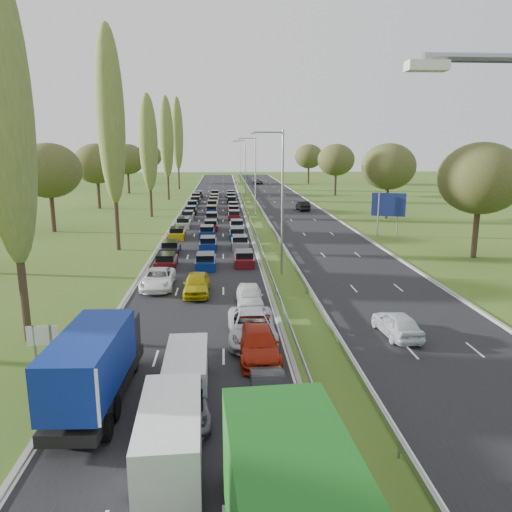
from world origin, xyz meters
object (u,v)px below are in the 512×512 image
object	(u,v)px
info_sign	(43,340)
direction_sign	(388,207)
white_van_rear	(187,369)
white_van_front	(171,432)
blue_lorry	(97,363)
near_car_2	(158,279)

from	to	relation	value
info_sign	direction_sign	xyz separation A→B (m)	(28.80, 34.84, 2.20)
white_van_rear	direction_sign	size ratio (longest dim) A/B	0.89
info_sign	white_van_front	bearing A→B (deg)	-48.94
direction_sign	info_sign	bearing A→B (deg)	-129.58
info_sign	direction_sign	distance (m)	45.25
blue_lorry	info_sign	distance (m)	5.31
white_van_front	info_sign	size ratio (longest dim) A/B	2.52
blue_lorry	info_sign	size ratio (longest dim) A/B	3.90
info_sign	blue_lorry	bearing A→B (deg)	-47.31
blue_lorry	white_van_front	size ratio (longest dim) A/B	1.55
blue_lorry	white_van_front	xyz separation A→B (m)	(3.51, -4.25, -0.72)
white_van_rear	near_car_2	bearing A→B (deg)	100.56
white_van_front	direction_sign	distance (m)	48.22
info_sign	near_car_2	bearing A→B (deg)	74.11
near_car_2	white_van_front	xyz separation A→B (m)	(3.21, -21.80, 0.35)
white_van_front	near_car_2	bearing A→B (deg)	96.02
near_car_2	white_van_rear	size ratio (longest dim) A/B	1.13
blue_lorry	white_van_front	bearing A→B (deg)	-48.06
near_car_2	info_sign	size ratio (longest dim) A/B	2.49
near_car_2	direction_sign	distance (m)	32.82
near_car_2	white_van_front	bearing A→B (deg)	-82.25
blue_lorry	info_sign	bearing A→B (deg)	135.12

